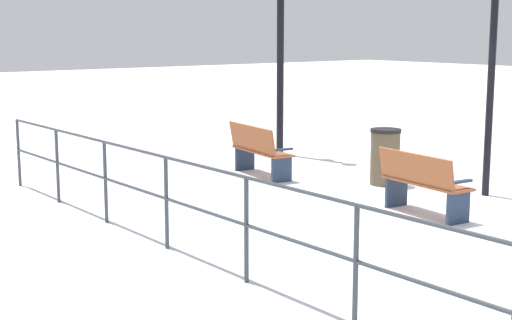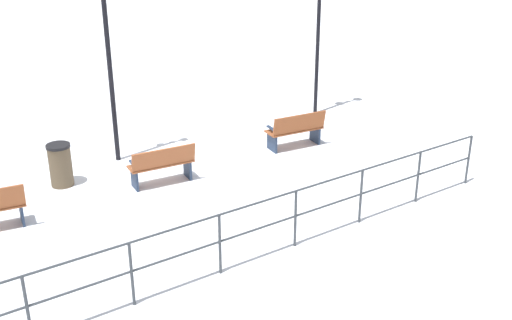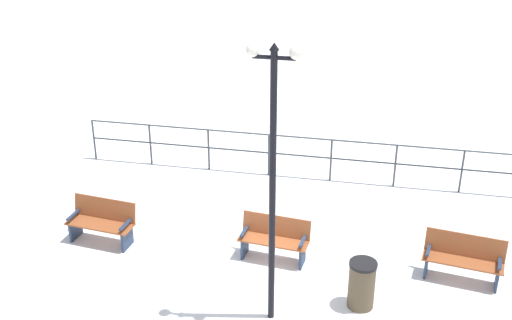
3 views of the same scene
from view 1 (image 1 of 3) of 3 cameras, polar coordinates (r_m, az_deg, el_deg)
The scene contains 5 objects.
ground_plane at distance 11.43m, azimuth 12.78°, elevation -3.90°, with size 80.00×80.00×0.00m, color white.
bench_second at distance 11.19m, azimuth 12.24°, elevation -1.63°, with size 0.66×1.49×0.92m.
bench_third at distance 13.86m, azimuth 0.19°, elevation 0.78°, with size 0.72×1.60×0.94m.
waterfront_railing at distance 8.64m, azimuth -3.92°, elevation -2.93°, with size 0.05×11.26×1.15m.
trash_bin at distance 13.31m, azimuth 9.54°, elevation 0.25°, with size 0.52×0.52×0.97m.
Camera 1 is at (-8.63, -7.01, 2.64)m, focal length 53.98 mm.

